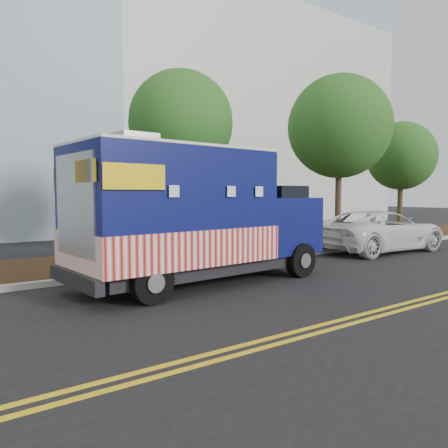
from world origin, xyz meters
TOP-DOWN VIEW (x-y plane):
  - ground at (0.00, 0.00)m, footprint 120.00×120.00m
  - curb at (0.00, 1.40)m, footprint 120.00×0.18m
  - mulch_strip at (0.00, 3.50)m, footprint 120.00×4.00m
  - centerline_near at (0.00, -4.45)m, footprint 120.00×0.10m
  - centerline_far at (0.00, -4.70)m, footprint 120.00×0.10m
  - office_building at (2.00, 22.00)m, footprint 46.00×20.00m
  - tree_b at (0.39, 3.47)m, footprint 3.47×3.47m
  - tree_c at (7.84, 3.00)m, footprint 4.35×4.35m
  - tree_d at (13.55, 3.70)m, footprint 3.49×3.49m
  - sign_post at (-2.08, 2.01)m, footprint 0.06×0.06m
  - food_truck at (-1.55, -0.33)m, footprint 6.75×2.92m
  - white_car at (7.37, 0.63)m, footprint 5.70×2.82m

SIDE VIEW (x-z plane):
  - ground at x=0.00m, z-range 0.00..0.00m
  - centerline_near at x=0.00m, z-range 0.00..0.01m
  - centerline_far at x=0.00m, z-range 0.00..0.01m
  - curb at x=0.00m, z-range 0.00..0.15m
  - mulch_strip at x=0.00m, z-range 0.00..0.15m
  - white_car at x=7.37m, z-range 0.00..1.56m
  - sign_post at x=-2.08m, z-range 0.00..2.40m
  - food_truck at x=-1.55m, z-range -0.16..3.31m
  - tree_d at x=13.55m, z-range 1.18..7.05m
  - tree_b at x=0.39m, z-range 1.39..7.66m
  - tree_c at x=7.84m, z-range 1.41..8.60m
  - office_building at x=2.00m, z-range 0.00..30.40m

